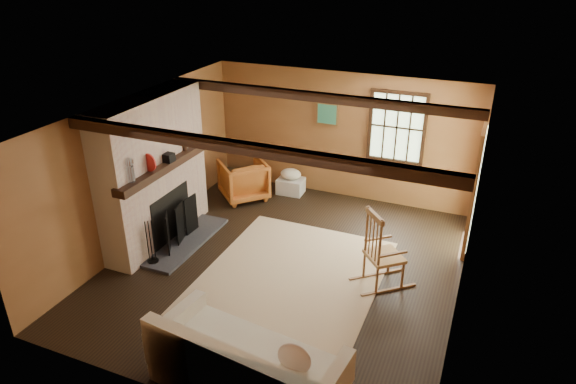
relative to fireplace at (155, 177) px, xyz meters
The scene contains 10 objects.
ground 2.48m from the fireplace, ahead, with size 5.50×5.50×0.00m, color black.
room_envelope 2.52m from the fireplace, ahead, with size 5.02×5.52×2.44m.
fireplace is the anchor object (origin of this frame).
rug 2.67m from the fireplace, ahead, with size 2.50×3.00×0.01m, color tan.
rocking_chair 3.71m from the fireplace, ahead, with size 0.94×0.89×1.18m.
sofa 3.76m from the fireplace, 40.68° to the right, with size 2.20×1.18×0.85m.
firewood_pile 2.78m from the fireplace, 87.07° to the left, with size 0.67×0.12×0.24m.
laundry_basket 2.92m from the fireplace, 61.50° to the left, with size 0.50×0.38×0.30m, color silver.
basket_pillow 2.85m from the fireplace, 61.50° to the left, with size 0.41×0.33×0.21m, color white.
armchair 2.10m from the fireplace, 73.37° to the left, with size 0.81×0.83×0.76m, color #BF6026.
Camera 1 is at (2.58, -6.03, 4.37)m, focal length 32.00 mm.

